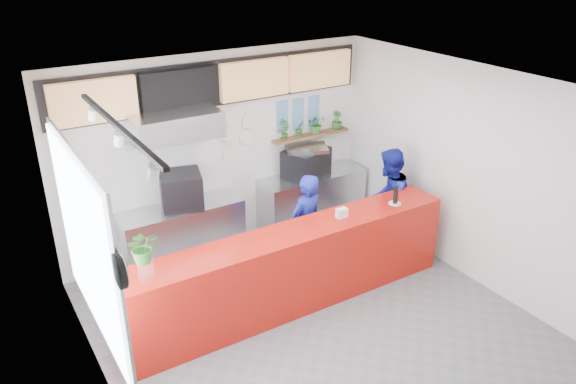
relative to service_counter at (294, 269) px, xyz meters
name	(u,v)px	position (x,y,z in m)	size (l,w,h in m)	color
floor	(310,320)	(0.00, -0.40, -0.55)	(5.00, 5.00, 0.00)	slate
ceiling	(315,88)	(0.00, -0.40, 2.45)	(5.00, 5.00, 0.00)	silver
wall_back	(219,151)	(0.00, 2.10, 0.95)	(5.00, 5.00, 0.00)	white
wall_left	(94,278)	(-2.50, -0.40, 0.95)	(5.00, 5.00, 0.00)	white
wall_right	(463,172)	(2.50, -0.40, 0.95)	(5.00, 5.00, 0.00)	white
service_counter	(294,269)	(0.00, 0.00, 0.00)	(4.50, 0.60, 1.10)	#AE160C
cream_band	(216,79)	(0.00, 2.09, 2.05)	(5.00, 0.02, 0.80)	beige
prep_bench	(183,234)	(-0.80, 1.80, -0.10)	(1.80, 0.60, 0.90)	#B2B5BA
panini_oven	(181,190)	(-0.76, 1.80, 0.61)	(0.57, 0.57, 0.51)	black
extraction_hood	(174,125)	(-0.80, 1.75, 1.60)	(1.20, 0.70, 0.35)	#B2B5BA
hood_lip	(175,139)	(-0.80, 1.75, 1.40)	(1.20, 0.70, 0.08)	#B2B5BA
right_bench	(312,199)	(1.50, 1.80, -0.10)	(1.80, 0.60, 0.90)	#B2B5BA
espresso_machine	(306,163)	(1.38, 1.80, 0.58)	(0.72, 0.51, 0.46)	black
espresso_tray	(306,148)	(1.38, 1.80, 0.83)	(0.66, 0.46, 0.06)	#AFB2B7
herb_shelf	(311,135)	(1.60, 2.00, 0.95)	(1.40, 0.18, 0.04)	brown
menu_board_far_left	(94,102)	(-1.75, 1.98, 2.00)	(1.10, 0.10, 0.55)	tan
menu_board_mid_left	(180,90)	(-0.59, 1.98, 2.00)	(1.10, 0.10, 0.55)	black
menu_board_mid_right	(255,79)	(0.57, 1.98, 2.00)	(1.10, 0.10, 0.55)	tan
menu_board_far_right	(320,70)	(1.73, 1.98, 2.00)	(1.10, 0.10, 0.55)	tan
soffit	(217,83)	(0.00, 2.06, 2.00)	(4.80, 0.04, 0.65)	black
window_pane	(87,245)	(-2.47, -0.10, 1.15)	(0.04, 2.20, 1.90)	silver
window_frame	(89,245)	(-2.45, -0.10, 1.15)	(0.03, 2.30, 2.00)	#B2B5BA
wall_clock_rim	(119,271)	(-2.46, -1.30, 1.50)	(0.30, 0.30, 0.05)	black
wall_clock_face	(123,270)	(-2.43, -1.30, 1.50)	(0.26, 0.26, 0.02)	white
track_rail	(117,126)	(-2.10, -0.40, 2.39)	(0.05, 2.40, 0.04)	black
dec_plate_a	(229,135)	(0.15, 2.07, 1.20)	(0.24, 0.24, 0.03)	silver
dec_plate_b	(246,137)	(0.45, 2.07, 1.10)	(0.24, 0.24, 0.03)	silver
dec_plate_c	(229,153)	(0.15, 2.07, 0.90)	(0.24, 0.24, 0.03)	silver
dec_plate_d	(249,121)	(0.50, 2.07, 1.35)	(0.24, 0.24, 0.03)	silver
photo_frame_a	(282,109)	(1.10, 2.08, 1.45)	(0.20, 0.02, 0.25)	#598CBF
photo_frame_b	(298,106)	(1.40, 2.08, 1.45)	(0.20, 0.02, 0.25)	#598CBF
photo_frame_c	(314,103)	(1.70, 2.08, 1.45)	(0.20, 0.02, 0.25)	#598CBF
photo_frame_d	(282,124)	(1.10, 2.08, 1.20)	(0.20, 0.02, 0.25)	#598CBF
photo_frame_e	(298,121)	(1.40, 2.08, 1.20)	(0.20, 0.02, 0.25)	#598CBF
photo_frame_f	(314,118)	(1.70, 2.08, 1.20)	(0.20, 0.02, 0.25)	#598CBF
staff_center	(306,226)	(0.56, 0.56, 0.22)	(0.56, 0.37, 1.54)	navy
staff_right	(388,201)	(2.01, 0.51, 0.27)	(0.79, 0.62, 1.63)	navy
herb_a	(285,129)	(1.09, 2.00, 1.14)	(0.18, 0.12, 0.34)	#2D6423
herb_b	(300,128)	(1.38, 2.00, 1.10)	(0.15, 0.12, 0.27)	#2D6423
herb_c	(316,123)	(1.70, 2.00, 1.13)	(0.29, 0.25, 0.33)	#2D6423
herb_d	(337,120)	(2.11, 2.00, 1.12)	(0.17, 0.15, 0.30)	#2D6423
glass_vase	(146,271)	(-1.92, -0.08, 0.66)	(0.18, 0.18, 0.22)	silver
basil_vase	(143,247)	(-1.92, -0.08, 0.96)	(0.33, 0.29, 0.37)	#2D6423
napkin_holder	(342,213)	(0.74, 0.00, 0.61)	(0.14, 0.09, 0.13)	white
white_plate	(395,203)	(1.61, -0.06, 0.56)	(0.17, 0.17, 0.01)	white
pepper_mill	(396,195)	(1.61, -0.06, 0.69)	(0.06, 0.06, 0.25)	black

